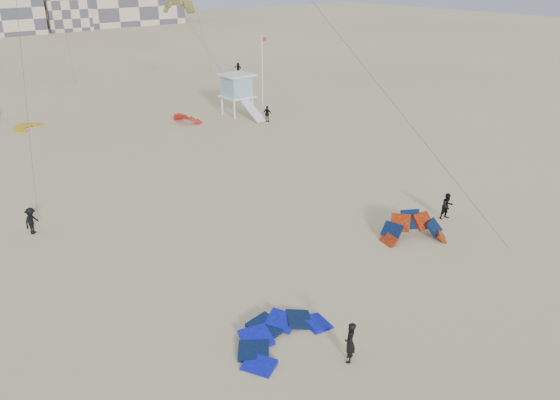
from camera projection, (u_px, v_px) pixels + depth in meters
ground at (330, 369)px, 21.94m from camera, size 320.00×320.00×0.00m
kite_ground_blue at (281, 340)px, 23.65m from camera, size 5.14×5.33×1.42m
kite_ground_orange at (413, 239)px, 32.27m from camera, size 5.24×5.24×3.90m
kite_ground_red_far at (187, 122)px, 55.86m from camera, size 4.08×3.99×3.02m
kite_ground_yellow at (28, 128)px, 53.91m from camera, size 4.32×4.36×0.96m
kitesurfer_main at (350, 342)px, 22.05m from camera, size 0.78×0.77×1.81m
kitesurfer_b at (447, 206)px, 34.52m from camera, size 0.97×0.83×1.72m
kitesurfer_c at (32, 221)px, 32.61m from camera, size 1.23×1.17×1.67m
kitesurfer_d at (267, 114)px, 55.71m from camera, size 0.84×1.04×1.66m
kitesurfer_f at (238, 68)px, 80.13m from camera, size 0.79×1.56×1.61m
kite_fly_olive at (179, 6)px, 54.90m from camera, size 5.40×9.62×11.31m
lifeguard_tower_near at (237, 95)px, 57.83m from camera, size 3.12×5.93×4.34m
flagpole at (262, 69)px, 60.57m from camera, size 0.64×0.10×7.85m
condo_fill_right at (63, 8)px, 130.35m from camera, size 10.00×10.00×10.00m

